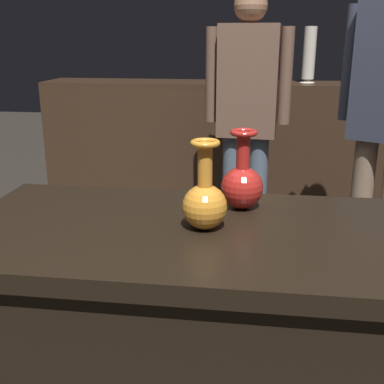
% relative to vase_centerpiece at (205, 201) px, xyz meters
% --- Properties ---
extents(display_plinth, '(1.20, 0.64, 0.80)m').
position_rel_vase_centerpiece_xyz_m(display_plinth, '(-0.07, 0.00, -0.47)').
color(display_plinth, black).
rests_on(display_plinth, ground_plane).
extents(back_display_shelf, '(2.60, 0.40, 0.99)m').
position_rel_vase_centerpiece_xyz_m(back_display_shelf, '(-0.07, 2.20, -0.38)').
color(back_display_shelf, '#382619').
rests_on(back_display_shelf, ground_plane).
extents(vase_centerpiece, '(0.12, 0.12, 0.24)m').
position_rel_vase_centerpiece_xyz_m(vase_centerpiece, '(0.00, 0.00, 0.00)').
color(vase_centerpiece, orange).
rests_on(vase_centerpiece, display_plinth).
extents(vase_tall_behind, '(0.12, 0.12, 0.23)m').
position_rel_vase_centerpiece_xyz_m(vase_tall_behind, '(0.09, 0.18, 0.00)').
color(vase_tall_behind, red).
rests_on(vase_tall_behind, display_plinth).
extents(shelf_vase_right, '(0.11, 0.11, 0.36)m').
position_rel_vase_centerpiece_xyz_m(shelf_vase_right, '(0.45, 2.24, 0.29)').
color(shelf_vase_right, silver).
rests_on(shelf_vase_right, back_display_shelf).
extents(visitor_center_back, '(0.47, 0.20, 1.53)m').
position_rel_vase_centerpiece_xyz_m(visitor_center_back, '(0.07, 1.51, 0.02)').
color(visitor_center_back, slate).
rests_on(visitor_center_back, ground_plane).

